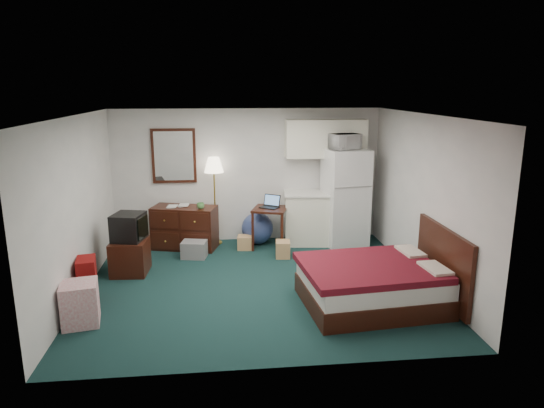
{
  "coord_description": "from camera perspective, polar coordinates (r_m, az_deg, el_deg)",
  "views": [
    {
      "loc": [
        -0.51,
        -6.77,
        2.88
      ],
      "look_at": [
        0.25,
        0.28,
        1.16
      ],
      "focal_mm": 32.0,
      "sensor_mm": 36.0,
      "label": 1
    }
  ],
  "objects": [
    {
      "name": "microwave",
      "position": [
        8.83,
        8.57,
        7.47
      ],
      "size": [
        0.58,
        0.47,
        0.35
      ],
      "primitive_type": "imported",
      "rotation": [
        0.0,
        0.0,
        0.43
      ],
      "color": "white",
      "rests_on": "fridge"
    },
    {
      "name": "desk",
      "position": [
        8.86,
        -0.21,
        -2.82
      ],
      "size": [
        0.74,
        0.74,
        0.75
      ],
      "primitive_type": null,
      "rotation": [
        0.0,
        0.0,
        -0.31
      ],
      "color": "#34120E",
      "rests_on": "floor"
    },
    {
      "name": "walls",
      "position": [
        6.98,
        -1.81,
        0.11
      ],
      "size": [
        5.01,
        4.51,
        2.5
      ],
      "color": "silver",
      "rests_on": "floor"
    },
    {
      "name": "file_bin",
      "position": [
        8.52,
        -9.14,
        -5.3
      ],
      "size": [
        0.47,
        0.38,
        0.29
      ],
      "primitive_type": null,
      "rotation": [
        0.0,
        0.0,
        -0.19
      ],
      "color": "gray",
      "rests_on": "floor"
    },
    {
      "name": "exercise_ball",
      "position": [
        9.11,
        -1.74,
        -2.88
      ],
      "size": [
        0.7,
        0.7,
        0.59
      ],
      "primitive_type": "sphere",
      "rotation": [
        0.0,
        0.0,
        0.21
      ],
      "color": "#334581",
      "rests_on": "floor"
    },
    {
      "name": "mug",
      "position": [
        8.67,
        -8.4,
        -0.12
      ],
      "size": [
        0.15,
        0.12,
        0.13
      ],
      "primitive_type": "imported",
      "rotation": [
        0.0,
        0.0,
        -0.15
      ],
      "color": "#519349",
      "rests_on": "dresser"
    },
    {
      "name": "cardboard_box_a",
      "position": [
        8.86,
        -3.12,
        -4.54
      ],
      "size": [
        0.31,
        0.27,
        0.25
      ],
      "primitive_type": null,
      "rotation": [
        0.0,
        0.0,
        -0.11
      ],
      "color": "#A27B4D",
      "rests_on": "floor"
    },
    {
      "name": "book_a",
      "position": [
        8.9,
        -12.23,
        0.4
      ],
      "size": [
        0.17,
        0.04,
        0.24
      ],
      "primitive_type": "imported",
      "rotation": [
        0.0,
        0.0,
        -0.12
      ],
      "color": "#A27B4D",
      "rests_on": "dresser"
    },
    {
      "name": "suitcase",
      "position": [
        7.15,
        -20.9,
        -8.37
      ],
      "size": [
        0.31,
        0.42,
        0.63
      ],
      "primitive_type": null,
      "rotation": [
        0.0,
        0.0,
        0.19
      ],
      "color": "#5C0F04",
      "rests_on": "floor"
    },
    {
      "name": "bed",
      "position": [
        6.75,
        11.65,
        -9.3
      ],
      "size": [
        1.91,
        1.56,
        0.57
      ],
      "primitive_type": null,
      "rotation": [
        0.0,
        0.0,
        0.09
      ],
      "color": "#45101A",
      "rests_on": "floor"
    },
    {
      "name": "kitchen_counter",
      "position": [
        9.15,
        4.25,
        -1.71
      ],
      "size": [
        0.92,
        0.74,
        0.94
      ],
      "primitive_type": null,
      "rotation": [
        0.0,
        0.0,
        -0.11
      ],
      "color": "white",
      "rests_on": "floor"
    },
    {
      "name": "dresser",
      "position": [
        8.98,
        -10.22,
        -2.73
      ],
      "size": [
        1.24,
        0.8,
        0.78
      ],
      "primitive_type": null,
      "rotation": [
        0.0,
        0.0,
        -0.27
      ],
      "color": "#34120E",
      "rests_on": "floor"
    },
    {
      "name": "retail_box",
      "position": [
        6.56,
        -21.65,
        -10.84
      ],
      "size": [
        0.5,
        0.5,
        0.54
      ],
      "primitive_type": null,
      "rotation": [
        0.0,
        0.0,
        0.19
      ],
      "color": "white",
      "rests_on": "floor"
    },
    {
      "name": "laptop",
      "position": [
        8.75,
        -0.32,
        0.25
      ],
      "size": [
        0.41,
        0.39,
        0.22
      ],
      "primitive_type": null,
      "rotation": [
        0.0,
        0.0,
        -0.58
      ],
      "color": "black",
      "rests_on": "desk"
    },
    {
      "name": "floor_lamp",
      "position": [
        9.06,
        -6.75,
        0.35
      ],
      "size": [
        0.37,
        0.37,
        1.64
      ],
      "primitive_type": null,
      "rotation": [
        0.0,
        0.0,
        -0.04
      ],
      "color": "gold",
      "rests_on": "floor"
    },
    {
      "name": "tv_stand",
      "position": [
        8.02,
        -16.35,
        -5.96
      ],
      "size": [
        0.57,
        0.62,
        0.54
      ],
      "primitive_type": null,
      "rotation": [
        0.0,
        0.0,
        -0.06
      ],
      "color": "#34120E",
      "rests_on": "floor"
    },
    {
      "name": "ceiling",
      "position": [
        6.8,
        -1.89,
        10.4
      ],
      "size": [
        5.0,
        4.5,
        0.01
      ],
      "primitive_type": "cube",
      "color": "silver",
      "rests_on": "walls"
    },
    {
      "name": "crt_tv",
      "position": [
        7.9,
        -16.5,
        -2.59
      ],
      "size": [
        0.56,
        0.58,
        0.42
      ],
      "primitive_type": null,
      "rotation": [
        0.0,
        0.0,
        -0.23
      ],
      "color": "black",
      "rests_on": "tv_stand"
    },
    {
      "name": "book_b",
      "position": [
        8.94,
        -10.94,
        0.55
      ],
      "size": [
        0.18,
        0.04,
        0.25
      ],
      "primitive_type": "imported",
      "rotation": [
        0.0,
        0.0,
        -0.09
      ],
      "color": "#A27B4D",
      "rests_on": "dresser"
    },
    {
      "name": "fridge",
      "position": [
        9.07,
        8.59,
        0.8
      ],
      "size": [
        0.83,
        0.83,
        1.79
      ],
      "primitive_type": null,
      "rotation": [
        0.0,
        0.0,
        0.14
      ],
      "color": "white",
      "rests_on": "floor"
    },
    {
      "name": "mirror",
      "position": [
        9.11,
        -11.46,
        5.58
      ],
      "size": [
        0.8,
        0.06,
        1.0
      ],
      "primitive_type": null,
      "color": "white",
      "rests_on": "walls"
    },
    {
      "name": "headboard",
      "position": [
        7.0,
        19.47,
        -6.63
      ],
      "size": [
        0.06,
        1.56,
        1.0
      ],
      "primitive_type": null,
      "color": "#34120E",
      "rests_on": "walls"
    },
    {
      "name": "floor",
      "position": [
        7.37,
        -1.74,
        -9.38
      ],
      "size": [
        5.0,
        4.5,
        0.01
      ],
      "primitive_type": "cube",
      "color": "black",
      "rests_on": "ground"
    },
    {
      "name": "cardboard_box_b",
      "position": [
        8.43,
        1.28,
        -5.33
      ],
      "size": [
        0.27,
        0.31,
        0.29
      ],
      "primitive_type": null,
      "rotation": [
        0.0,
        0.0,
        -0.1
      ],
      "color": "#A27B4D",
      "rests_on": "floor"
    },
    {
      "name": "upper_cabinets",
      "position": [
        9.11,
        6.34,
        7.66
      ],
      "size": [
        1.5,
        0.35,
        0.7
      ],
      "primitive_type": null,
      "color": "white",
      "rests_on": "walls"
    }
  ]
}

